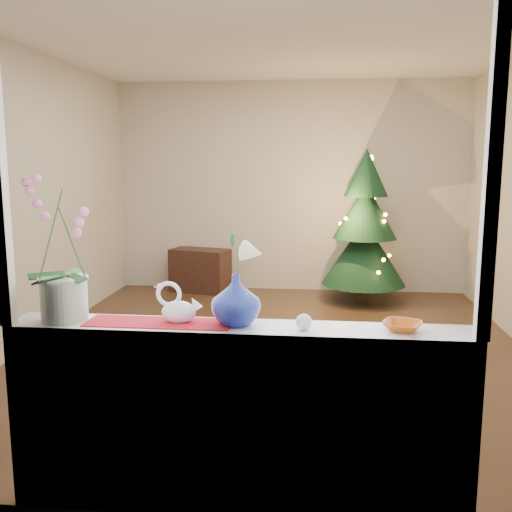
{
  "coord_description": "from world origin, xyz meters",
  "views": [
    {
      "loc": [
        0.37,
        -4.94,
        1.68
      ],
      "look_at": [
        -0.02,
        -1.4,
        1.09
      ],
      "focal_mm": 40.0,
      "sensor_mm": 36.0,
      "label": 1
    }
  ],
  "objects_px": {
    "orchid_pot": "(61,249)",
    "amber_dish": "(402,327)",
    "swan": "(179,303)",
    "xmas_tree": "(365,226)",
    "blue_vase": "(236,296)",
    "paperweight": "(304,322)",
    "side_table": "(200,270)"
  },
  "relations": [
    {
      "from": "orchid_pot",
      "to": "amber_dish",
      "type": "relative_size",
      "value": 4.75
    },
    {
      "from": "swan",
      "to": "amber_dish",
      "type": "distance_m",
      "value": 1.05
    },
    {
      "from": "swan",
      "to": "amber_dish",
      "type": "xyz_separation_m",
      "value": [
        1.05,
        -0.02,
        -0.08
      ]
    },
    {
      "from": "orchid_pot",
      "to": "xmas_tree",
      "type": "relative_size",
      "value": 0.38
    },
    {
      "from": "blue_vase",
      "to": "paperweight",
      "type": "bearing_deg",
      "value": -8.66
    },
    {
      "from": "paperweight",
      "to": "blue_vase",
      "type": "bearing_deg",
      "value": 171.34
    },
    {
      "from": "orchid_pot",
      "to": "paperweight",
      "type": "distance_m",
      "value": 1.2
    },
    {
      "from": "orchid_pot",
      "to": "amber_dish",
      "type": "distance_m",
      "value": 1.64
    },
    {
      "from": "blue_vase",
      "to": "amber_dish",
      "type": "bearing_deg",
      "value": -1.08
    },
    {
      "from": "orchid_pot",
      "to": "paperweight",
      "type": "height_order",
      "value": "orchid_pot"
    },
    {
      "from": "orchid_pot",
      "to": "swan",
      "type": "relative_size",
      "value": 3.15
    },
    {
      "from": "xmas_tree",
      "to": "paperweight",
      "type": "bearing_deg",
      "value": -98.04
    },
    {
      "from": "paperweight",
      "to": "xmas_tree",
      "type": "distance_m",
      "value": 4.39
    },
    {
      "from": "amber_dish",
      "to": "blue_vase",
      "type": "bearing_deg",
      "value": 178.92
    },
    {
      "from": "xmas_tree",
      "to": "side_table",
      "type": "bearing_deg",
      "value": 171.62
    },
    {
      "from": "paperweight",
      "to": "side_table",
      "type": "distance_m",
      "value": 4.92
    },
    {
      "from": "amber_dish",
      "to": "side_table",
      "type": "xyz_separation_m",
      "value": [
        -1.91,
        4.62,
        -0.66
      ]
    },
    {
      "from": "orchid_pot",
      "to": "paperweight",
      "type": "relative_size",
      "value": 9.4
    },
    {
      "from": "amber_dish",
      "to": "side_table",
      "type": "height_order",
      "value": "amber_dish"
    },
    {
      "from": "side_table",
      "to": "orchid_pot",
      "type": "bearing_deg",
      "value": -70.68
    },
    {
      "from": "swan",
      "to": "xmas_tree",
      "type": "bearing_deg",
      "value": 80.21
    },
    {
      "from": "swan",
      "to": "orchid_pot",
      "type": "bearing_deg",
      "value": -172.32
    },
    {
      "from": "paperweight",
      "to": "swan",
      "type": "bearing_deg",
      "value": 174.95
    },
    {
      "from": "swan",
      "to": "side_table",
      "type": "distance_m",
      "value": 4.74
    },
    {
      "from": "amber_dish",
      "to": "side_table",
      "type": "bearing_deg",
      "value": 112.48
    },
    {
      "from": "amber_dish",
      "to": "xmas_tree",
      "type": "height_order",
      "value": "xmas_tree"
    },
    {
      "from": "blue_vase",
      "to": "paperweight",
      "type": "xyz_separation_m",
      "value": [
        0.32,
        -0.05,
        -0.1
      ]
    },
    {
      "from": "orchid_pot",
      "to": "side_table",
      "type": "relative_size",
      "value": 0.95
    },
    {
      "from": "blue_vase",
      "to": "xmas_tree",
      "type": "distance_m",
      "value": 4.4
    },
    {
      "from": "amber_dish",
      "to": "swan",
      "type": "bearing_deg",
      "value": 178.99
    },
    {
      "from": "swan",
      "to": "amber_dish",
      "type": "height_order",
      "value": "swan"
    },
    {
      "from": "orchid_pot",
      "to": "side_table",
      "type": "xyz_separation_m",
      "value": [
        -0.3,
        4.62,
        -0.99
      ]
    }
  ]
}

